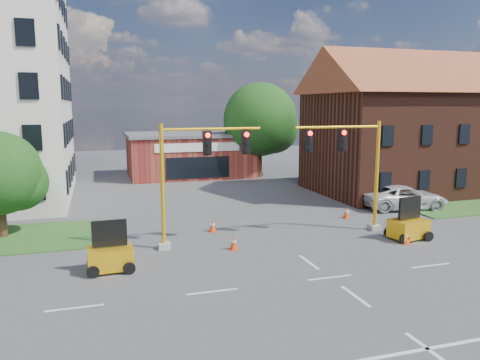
{
  "coord_description": "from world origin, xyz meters",
  "views": [
    {
      "loc": [
        -9.0,
        -16.55,
        7.05
      ],
      "look_at": [
        -0.82,
        10.0,
        2.61
      ],
      "focal_mm": 35.0,
      "sensor_mm": 36.0,
      "label": 1
    }
  ],
  "objects_px": {
    "signal_mast_west": "(195,169)",
    "trailer_west": "(110,256)",
    "trailer_east": "(409,227)",
    "pickup_white": "(405,197)",
    "signal_mast_east": "(351,163)"
  },
  "relations": [
    {
      "from": "signal_mast_west",
      "to": "signal_mast_east",
      "type": "xyz_separation_m",
      "value": [
        8.71,
        0.0,
        0.0
      ]
    },
    {
      "from": "trailer_west",
      "to": "trailer_east",
      "type": "distance_m",
      "value": 15.32
    },
    {
      "from": "trailer_west",
      "to": "trailer_east",
      "type": "bearing_deg",
      "value": -1.23
    },
    {
      "from": "signal_mast_west",
      "to": "trailer_west",
      "type": "distance_m",
      "value": 5.93
    },
    {
      "from": "trailer_west",
      "to": "pickup_white",
      "type": "height_order",
      "value": "trailer_west"
    },
    {
      "from": "signal_mast_west",
      "to": "trailer_west",
      "type": "xyz_separation_m",
      "value": [
        -4.28,
        -2.49,
        -3.25
      ]
    },
    {
      "from": "signal_mast_east",
      "to": "trailer_east",
      "type": "xyz_separation_m",
      "value": [
        2.33,
        -2.13,
        -3.24
      ]
    },
    {
      "from": "trailer_east",
      "to": "pickup_white",
      "type": "bearing_deg",
      "value": 44.2
    },
    {
      "from": "signal_mast_east",
      "to": "trailer_west",
      "type": "height_order",
      "value": "signal_mast_east"
    },
    {
      "from": "signal_mast_east",
      "to": "trailer_east",
      "type": "relative_size",
      "value": 2.84
    },
    {
      "from": "pickup_white",
      "to": "trailer_east",
      "type": "bearing_deg",
      "value": 153.95
    },
    {
      "from": "trailer_west",
      "to": "pickup_white",
      "type": "bearing_deg",
      "value": 16.2
    },
    {
      "from": "signal_mast_east",
      "to": "trailer_east",
      "type": "height_order",
      "value": "signal_mast_east"
    },
    {
      "from": "signal_mast_west",
      "to": "trailer_east",
      "type": "distance_m",
      "value": 11.7
    },
    {
      "from": "trailer_west",
      "to": "trailer_east",
      "type": "height_order",
      "value": "trailer_east"
    }
  ]
}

